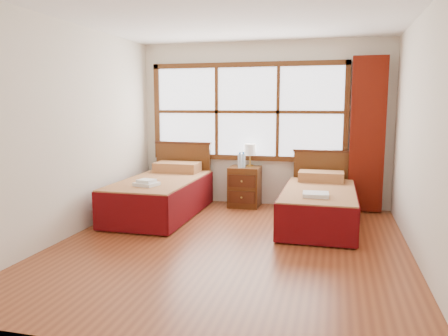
# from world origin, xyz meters

# --- Properties ---
(floor) EXTENTS (4.50, 4.50, 0.00)m
(floor) POSITION_xyz_m (0.00, 0.00, 0.00)
(floor) COLOR brown
(floor) RESTS_ON ground
(ceiling) EXTENTS (4.50, 4.50, 0.00)m
(ceiling) POSITION_xyz_m (0.00, 0.00, 2.60)
(ceiling) COLOR white
(ceiling) RESTS_ON wall_back
(wall_back) EXTENTS (4.00, 0.00, 4.00)m
(wall_back) POSITION_xyz_m (0.00, 2.25, 1.30)
(wall_back) COLOR silver
(wall_back) RESTS_ON floor
(wall_left) EXTENTS (0.00, 4.50, 4.50)m
(wall_left) POSITION_xyz_m (-2.00, 0.00, 1.30)
(wall_left) COLOR silver
(wall_left) RESTS_ON floor
(wall_right) EXTENTS (0.00, 4.50, 4.50)m
(wall_right) POSITION_xyz_m (2.00, 0.00, 1.30)
(wall_right) COLOR silver
(wall_right) RESTS_ON floor
(window) EXTENTS (3.16, 0.06, 1.56)m
(window) POSITION_xyz_m (-0.25, 2.21, 1.50)
(window) COLOR white
(window) RESTS_ON wall_back
(curtain) EXTENTS (0.50, 0.16, 2.30)m
(curtain) POSITION_xyz_m (1.60, 2.11, 1.17)
(curtain) COLOR #65150A
(curtain) RESTS_ON wall_back
(bed_left) EXTENTS (1.04, 2.06, 1.01)m
(bed_left) POSITION_xyz_m (-1.32, 1.20, 0.31)
(bed_left) COLOR #411D0D
(bed_left) RESTS_ON floor
(bed_right) EXTENTS (0.96, 1.98, 0.93)m
(bed_right) POSITION_xyz_m (0.96, 1.20, 0.28)
(bed_right) COLOR #411D0D
(bed_right) RESTS_ON floor
(nightstand) EXTENTS (0.48, 0.47, 0.64)m
(nightstand) POSITION_xyz_m (-0.23, 1.99, 0.32)
(nightstand) COLOR #562D12
(nightstand) RESTS_ON floor
(towels_left) EXTENTS (0.34, 0.31, 0.08)m
(towels_left) POSITION_xyz_m (-1.30, 0.62, 0.57)
(towels_left) COLOR white
(towels_left) RESTS_ON bed_left
(towels_right) EXTENTS (0.33, 0.29, 0.05)m
(towels_right) POSITION_xyz_m (0.93, 0.67, 0.52)
(towels_right) COLOR white
(towels_right) RESTS_ON bed_right
(lamp) EXTENTS (0.18, 0.18, 0.36)m
(lamp) POSITION_xyz_m (-0.17, 2.11, 0.89)
(lamp) COLOR #B7903A
(lamp) RESTS_ON nightstand
(bottle_near) EXTENTS (0.06, 0.06, 0.25)m
(bottle_near) POSITION_xyz_m (-0.29, 1.88, 0.75)
(bottle_near) COLOR silver
(bottle_near) RESTS_ON nightstand
(bottle_far) EXTENTS (0.07, 0.07, 0.25)m
(bottle_far) POSITION_xyz_m (-0.25, 1.94, 0.75)
(bottle_far) COLOR silver
(bottle_far) RESTS_ON nightstand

